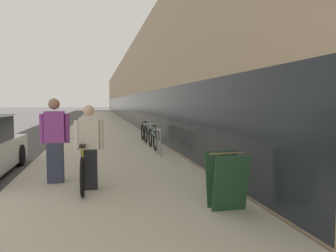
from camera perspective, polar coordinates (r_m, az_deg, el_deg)
The scene contains 9 objects.
sidewalk_slab at distance 26.67m, azimuth -11.45°, elevation 0.36°, with size 4.36×70.00×0.11m.
storefront_facade at distance 35.46m, azimuth 0.09°, elevation 6.25°, with size 10.01×70.00×6.15m.
tandem_bicycle at distance 6.88m, azimuth -14.42°, elevation -6.90°, with size 0.52×2.36×0.90m.
person_rider at distance 6.52m, azimuth -13.57°, elevation -3.58°, with size 0.56×0.22×1.64m.
person_bystander at distance 7.25m, azimuth -19.09°, elevation -2.40°, with size 0.60×0.24×1.77m.
bike_rack_hoop at distance 10.35m, azimuth -1.58°, elevation -2.34°, with size 0.05×0.60×0.84m.
cruiser_bike_nearest at distance 11.90m, azimuth -2.69°, elevation -2.16°, with size 0.52×1.79×0.89m.
cruiser_bike_middle at distance 14.04m, azimuth -4.19°, elevation -1.17°, with size 0.52×1.67×0.91m.
sandwich_board_sign at distance 5.33m, azimuth 10.16°, elevation -9.34°, with size 0.56×0.56×0.90m.
Camera 1 is at (5.45, -5.61, 1.81)m, focal length 35.00 mm.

